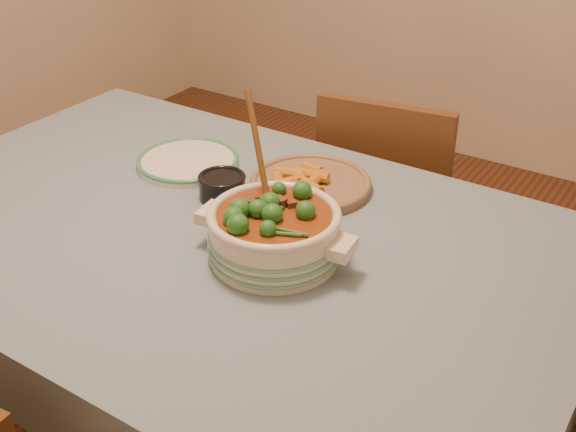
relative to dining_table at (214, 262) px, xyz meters
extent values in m
cube|color=brown|center=(0.00, 0.00, 0.06)|extent=(1.60, 1.00, 0.05)
cube|color=gray|center=(0.00, 0.00, 0.09)|extent=(1.68, 1.08, 0.01)
cylinder|color=brown|center=(-0.73, 0.43, -0.31)|extent=(0.07, 0.07, 0.70)
cylinder|color=brown|center=(0.73, 0.43, -0.31)|extent=(0.07, 0.07, 0.70)
cylinder|color=beige|center=(0.19, -0.02, 0.15)|extent=(0.30, 0.30, 0.11)
torus|color=beige|center=(0.19, -0.02, 0.20)|extent=(0.28, 0.28, 0.02)
cube|color=beige|center=(0.34, 0.00, 0.16)|extent=(0.05, 0.08, 0.03)
cube|color=beige|center=(0.03, -0.04, 0.16)|extent=(0.05, 0.08, 0.03)
cylinder|color=brown|center=(0.19, -0.02, 0.19)|extent=(0.24, 0.24, 0.02)
cylinder|color=silver|center=(-0.26, 0.22, 0.10)|extent=(0.28, 0.28, 0.02)
torus|color=#3D865C|center=(-0.26, 0.22, 0.11)|extent=(0.27, 0.27, 0.01)
cylinder|color=black|center=(-0.07, 0.13, 0.12)|extent=(0.12, 0.12, 0.06)
torus|color=black|center=(-0.07, 0.13, 0.15)|extent=(0.12, 0.12, 0.01)
cylinder|color=black|center=(-0.07, 0.13, 0.14)|extent=(0.10, 0.10, 0.01)
cylinder|color=#967353|center=(0.09, 0.29, 0.10)|extent=(0.34, 0.34, 0.02)
torus|color=#967353|center=(0.09, 0.29, 0.11)|extent=(0.31, 0.31, 0.02)
cube|color=brown|center=(0.08, 0.83, -0.23)|extent=(0.46, 0.46, 0.04)
cube|color=brown|center=(0.11, 0.65, -0.01)|extent=(0.41, 0.10, 0.43)
cylinder|color=brown|center=(0.22, 1.03, -0.45)|extent=(0.04, 0.04, 0.43)
cylinder|color=brown|center=(-0.12, 0.98, -0.45)|extent=(0.04, 0.04, 0.43)
cylinder|color=brown|center=(0.28, 0.69, -0.45)|extent=(0.04, 0.04, 0.43)
cylinder|color=brown|center=(-0.07, 0.64, -0.45)|extent=(0.04, 0.04, 0.43)
camera|label=1|loc=(0.92, -1.08, 0.95)|focal=45.00mm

